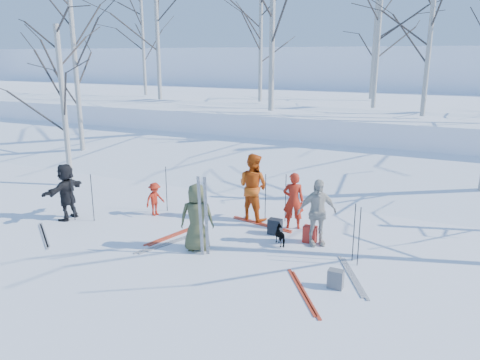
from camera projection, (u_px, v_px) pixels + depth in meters
The scene contains 38 objects.
ground at pixel (213, 247), 11.22m from camera, with size 120.00×120.00×0.00m, color white.
snow_ramp at pixel (304, 175), 17.29m from camera, with size 70.00×9.50×1.40m, color white.
snow_plateau at pixel (360, 120), 25.79m from camera, with size 70.00×18.00×2.20m, color white.
far_hill at pixel (407, 82), 43.86m from camera, with size 90.00×30.00×6.00m, color white.
skier_olive_center at pixel (197, 217), 10.86m from camera, with size 0.79×0.51×1.61m, color #41472A.
skier_red_north at pixel (293, 201), 12.25m from camera, with size 0.56×0.36×1.52m, color #A9200F.
skier_redor_behind at pixel (253, 187), 12.92m from camera, with size 0.91×0.71×1.87m, color #C44A0F.
skier_red_seated at pixel (155, 199), 13.33m from camera, with size 0.62×0.36×0.96m, color #A9200F.
skier_cream_east at pixel (317, 212), 11.16m from camera, with size 0.96×0.40×1.64m, color beige.
skier_grey_west at pixel (67, 192), 12.95m from camera, with size 1.47×0.47×1.59m, color black.
dog at pixel (282, 236), 11.30m from camera, with size 0.25×0.55×0.46m, color black.
upright_ski_left at pixel (200, 216), 10.49m from camera, with size 0.07×0.02×1.90m, color silver.
upright_ski_right at pixel (206, 217), 10.48m from camera, with size 0.07×0.02×1.90m, color silver.
ski_pair_a at pixel (352, 276), 9.70m from camera, with size 1.05×1.78×0.02m, color silver, non-canonical shape.
ski_pair_b at pixel (303, 292), 9.05m from camera, with size 1.22×1.69×0.02m, color #AE2E18, non-canonical shape.
ski_pair_c at pixel (170, 243), 11.45m from camera, with size 0.85×1.85×0.02m, color silver, non-canonical shape.
ski_pair_d at pixel (44, 235), 11.91m from camera, with size 1.64×1.30×0.02m, color silver, non-canonical shape.
ski_pair_e at pixel (262, 224), 12.70m from camera, with size 1.90×0.60×0.02m, color #AE2E18, non-canonical shape.
ski_pair_f at pixel (175, 234), 11.97m from camera, with size 0.67×1.89×0.02m, color #AE2E18, non-canonical shape.
ski_pole_a at pixel (92, 198), 12.80m from camera, with size 0.02×0.02×1.34m, color black.
ski_pole_b at pixel (73, 197), 12.87m from camera, with size 0.02×0.02×1.34m, color black.
ski_pole_c at pixel (265, 198), 12.80m from camera, with size 0.02×0.02×1.34m, color black.
ski_pole_d at pixel (166, 189), 13.65m from camera, with size 0.02×0.02×1.34m, color black.
ski_pole_e at pixel (359, 237), 10.07m from camera, with size 0.02×0.02×1.34m, color black.
ski_pole_f at pixel (354, 233), 10.30m from camera, with size 0.02×0.02×1.34m, color black.
ski_pole_g at pixel (286, 198), 12.78m from camera, with size 0.02×0.02×1.34m, color black.
backpack_red at pixel (310, 234), 11.44m from camera, with size 0.32×0.22×0.42m, color #A42219.
backpack_grey at pixel (336, 279), 9.20m from camera, with size 0.30×0.20×0.38m, color #585A5F.
backpack_dark at pixel (275, 227), 11.98m from camera, with size 0.34×0.24×0.40m, color black.
birch_plateau_a at pixel (272, 12), 18.60m from camera, with size 6.06×6.06×7.80m, color silver, non-canonical shape.
birch_plateau_c at pixel (157, 30), 23.62m from camera, with size 5.49×5.49×6.99m, color silver, non-canonical shape.
birch_plateau_e at pixel (430, 42), 17.14m from camera, with size 4.43×4.43×5.47m, color silver, non-canonical shape.
birch_plateau_f at pixel (378, 36), 19.82m from camera, with size 4.85×4.85×6.08m, color silver, non-canonical shape.
birch_plateau_g at pixel (143, 48), 26.69m from camera, with size 4.34×4.34×5.34m, color silver, non-canonical shape.
birch_plateau_h at pixel (375, 40), 24.15m from camera, with size 4.80×4.80×6.00m, color silver, non-canonical shape.
birch_plateau_i at pixel (261, 46), 22.80m from camera, with size 4.38×4.38×5.41m, color silver, non-canonical shape.
birch_edge_a at pixel (64, 108), 15.83m from camera, with size 4.41×4.41×5.44m, color silver, non-canonical shape.
birch_edge_d at pixel (77, 83), 19.39m from camera, with size 5.26×5.26×6.65m, color silver, non-canonical shape.
Camera 1 is at (5.06, -9.14, 4.45)m, focal length 35.00 mm.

